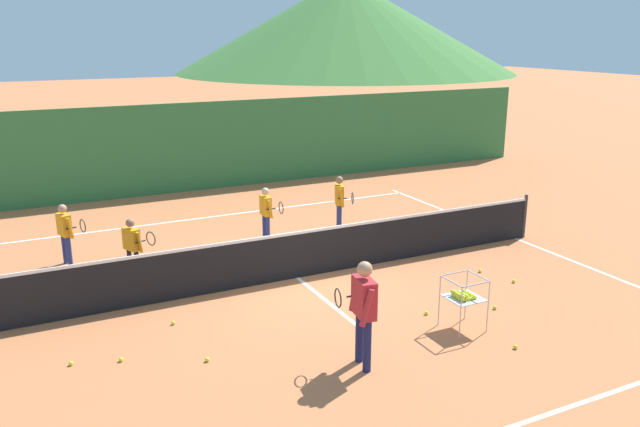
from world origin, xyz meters
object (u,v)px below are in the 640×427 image
object	(u,v)px
tennis_ball_6	(121,360)
tennis_ball_7	(495,307)
tennis_net	(297,254)
instructor	(363,304)
ball_cart	(463,296)
student_0	(65,229)
tennis_ball_0	(514,281)
student_2	(266,209)
tennis_ball_8	(515,347)
tennis_ball_9	(426,313)
tennis_ball_2	(173,323)
student_3	(340,198)
student_1	(133,243)
tennis_ball_4	(480,271)
tennis_ball_1	(71,363)
tennis_ball_3	(207,360)

from	to	relation	value
tennis_ball_6	tennis_ball_7	bearing A→B (deg)	-9.22
tennis_net	instructor	size ratio (longest dim) A/B	7.32
tennis_ball_6	ball_cart	bearing A→B (deg)	-14.63
student_0	tennis_ball_0	size ratio (longest dim) A/B	19.52
student_2	tennis_ball_8	bearing A→B (deg)	-77.56
tennis_ball_7	tennis_ball_9	xyz separation A→B (m)	(-1.23, 0.35, 0.00)
instructor	tennis_ball_2	bearing A→B (deg)	129.53
tennis_net	student_0	bearing A→B (deg)	144.86
student_3	ball_cart	distance (m)	5.81
ball_cart	tennis_ball_2	bearing A→B (deg)	151.83
student_1	tennis_ball_4	distance (m)	7.03
tennis_ball_0	tennis_ball_4	size ratio (longest dim) A/B	1.00
student_0	tennis_ball_6	distance (m)	4.83
student_1	ball_cart	bearing A→B (deg)	-46.58
instructor	tennis_ball_6	world-z (taller)	instructor
tennis_ball_6	tennis_ball_0	bearing A→B (deg)	-1.60
tennis_ball_0	student_3	bearing A→B (deg)	107.51
tennis_ball_2	instructor	bearing A→B (deg)	-50.47
tennis_ball_7	tennis_ball_1	bearing A→B (deg)	169.98
tennis_ball_0	ball_cart	bearing A→B (deg)	-152.20
ball_cart	tennis_ball_7	xyz separation A→B (m)	(1.03, 0.35, -0.56)
tennis_ball_0	student_0	bearing A→B (deg)	147.31
ball_cart	tennis_ball_1	size ratio (longest dim) A/B	13.22
tennis_ball_3	tennis_ball_9	bearing A→B (deg)	-1.38
instructor	tennis_ball_2	distance (m)	3.53
student_0	student_2	xyz separation A→B (m)	(4.36, -0.38, -0.02)
tennis_ball_2	tennis_ball_9	size ratio (longest dim) A/B	1.00
student_3	tennis_ball_4	distance (m)	4.12
student_2	tennis_ball_4	size ratio (longest dim) A/B	19.06
student_3	tennis_ball_1	world-z (taller)	student_3
tennis_ball_7	tennis_ball_9	world-z (taller)	same
student_0	tennis_ball_1	size ratio (longest dim) A/B	19.52
tennis_ball_3	tennis_ball_4	bearing A→B (deg)	10.23
tennis_ball_0	student_1	bearing A→B (deg)	152.15
tennis_ball_1	tennis_ball_7	size ratio (longest dim) A/B	1.00
student_3	tennis_ball_7	bearing A→B (deg)	-87.24
tennis_ball_2	tennis_ball_9	world-z (taller)	same
tennis_ball_6	tennis_ball_1	bearing A→B (deg)	162.87
tennis_net	tennis_ball_0	distance (m)	4.31
student_3	tennis_net	bearing A→B (deg)	-132.76
tennis_net	tennis_ball_9	bearing A→B (deg)	-63.37
tennis_net	tennis_ball_3	distance (m)	3.65
tennis_ball_2	tennis_ball_3	bearing A→B (deg)	-84.44
tennis_net	student_0	xyz separation A→B (m)	(-4.03, 2.84, 0.30)
tennis_ball_2	tennis_ball_1	bearing A→B (deg)	-157.81
tennis_ball_8	ball_cart	bearing A→B (deg)	108.14
student_3	tennis_ball_3	bearing A→B (deg)	-134.62
tennis_net	tennis_ball_2	distance (m)	2.98
student_2	tennis_ball_7	bearing A→B (deg)	-67.87
student_1	student_3	bearing A→B (deg)	11.69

